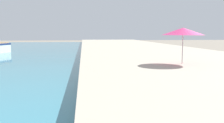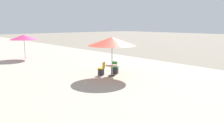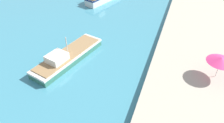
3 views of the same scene
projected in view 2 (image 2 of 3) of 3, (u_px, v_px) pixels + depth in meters
cafe_umbrella_pink at (112, 41)px, 14.22m from camera, size 3.18×3.18×2.62m
cafe_umbrella_white at (24, 37)px, 21.81m from camera, size 2.80×2.80×2.42m
cafe_table at (112, 68)px, 14.59m from camera, size 0.80×0.80×0.74m
cafe_chair_left at (101, 71)px, 14.84m from camera, size 0.57×0.58×0.91m
cafe_chair_right at (115, 69)px, 15.29m from camera, size 0.57×0.55×0.91m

